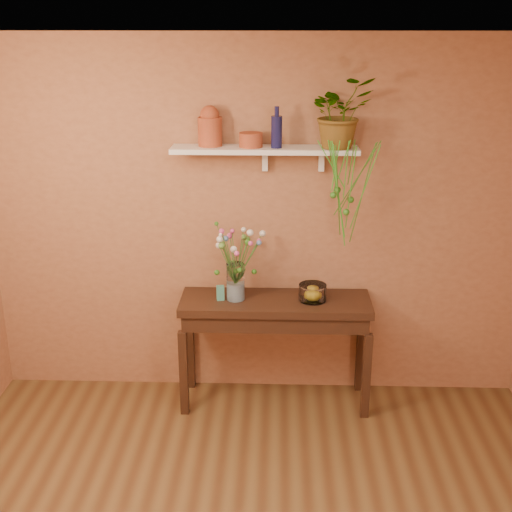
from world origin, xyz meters
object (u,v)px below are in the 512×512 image
blue_bottle (277,131)px  glass_bowl (313,293)px  sideboard (275,315)px  bouquet (236,247)px  terracotta_jug (210,127)px  glass_vase (236,284)px  spider_plant (340,113)px

blue_bottle → glass_bowl: 1.19m
sideboard → glass_bowl: glass_bowl is taller
bouquet → terracotta_jug: bearing=139.8°
glass_vase → glass_bowl: 0.56m
glass_vase → bouquet: bearing=-39.8°
bouquet → sideboard: bearing=2.8°
spider_plant → bouquet: spider_plant is taller
terracotta_jug → blue_bottle: (0.46, -0.05, -0.02)m
sideboard → glass_vase: (-0.29, -0.01, 0.24)m
blue_bottle → glass_bowl: size_ratio=1.40×
spider_plant → glass_bowl: spider_plant is taller
blue_bottle → bouquet: bearing=-160.1°
terracotta_jug → sideboard: bearing=-16.9°
sideboard → blue_bottle: (-0.00, 0.09, 1.33)m
glass_vase → bouquet: bouquet is taller
terracotta_jug → blue_bottle: blue_bottle is taller
terracotta_jug → glass_vase: size_ratio=1.02×
spider_plant → bouquet: bearing=-170.8°
bouquet → spider_plant: bearing=9.2°
sideboard → glass_bowl: bearing=-0.9°
blue_bottle → glass_vase: size_ratio=1.02×
blue_bottle → bouquet: blue_bottle is taller
spider_plant → glass_vase: size_ratio=1.74×
glass_vase → terracotta_jug: bearing=139.8°
sideboard → terracotta_jug: 1.44m
terracotta_jug → bouquet: bearing=-40.2°
blue_bottle → spider_plant: (0.43, 0.01, 0.12)m
sideboard → spider_plant: (0.42, 0.10, 1.46)m
spider_plant → sideboard: bearing=-166.7°
spider_plant → terracotta_jug: bearing=177.3°
sideboard → glass_bowl: (0.27, -0.00, 0.18)m
sideboard → blue_bottle: bearing=92.9°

